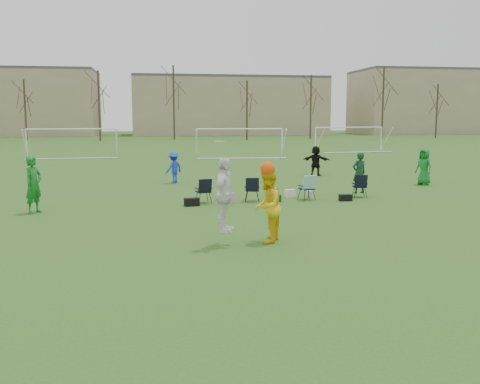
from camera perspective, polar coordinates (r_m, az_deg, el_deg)
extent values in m
plane|color=#2E581B|center=(13.73, 4.68, -6.01)|extent=(260.00, 260.00, 0.00)
imported|color=#147521|center=(19.90, -21.16, 0.75)|extent=(0.77, 0.87, 2.01)
imported|color=blue|center=(27.48, -7.08, 2.60)|extent=(1.15, 1.13, 1.59)
imported|color=#147225|center=(28.07, 19.04, 2.56)|extent=(0.88, 1.04, 1.80)
imported|color=black|center=(31.28, 8.09, 3.33)|extent=(1.61, 1.29, 1.71)
imported|color=white|center=(13.69, -1.71, -0.34)|extent=(0.88, 1.23, 1.93)
imported|color=yellow|center=(14.18, 2.94, -1.55)|extent=(1.05, 1.16, 1.94)
sphere|color=#F54D0C|center=(14.05, 2.97, 2.48)|extent=(0.39, 0.39, 0.39)
cylinder|color=white|center=(13.47, -2.22, 5.43)|extent=(0.27, 0.27, 0.03)
imported|color=#103C1D|center=(23.00, 12.59, 2.01)|extent=(0.71, 0.55, 1.73)
cube|color=black|center=(20.28, -5.17, -1.07)|extent=(0.59, 0.39, 0.30)
cube|color=#C98292|center=(20.86, -1.05, -0.65)|extent=(0.36, 0.24, 0.40)
cube|color=#0F381C|center=(21.24, 3.74, -0.67)|extent=(0.48, 0.33, 0.28)
cube|color=white|center=(22.55, 5.36, -0.14)|extent=(0.43, 0.31, 0.32)
cylinder|color=silver|center=(22.44, 7.46, -0.24)|extent=(0.26, 0.26, 0.30)
cube|color=black|center=(21.84, 11.19, -0.60)|extent=(0.51, 0.28, 0.26)
cube|color=black|center=(20.91, -3.92, 0.13)|extent=(0.71, 0.71, 0.96)
cube|color=black|center=(21.31, 1.30, 0.29)|extent=(0.68, 0.68, 0.96)
cube|color=black|center=(21.89, 7.13, 0.44)|extent=(0.72, 0.72, 0.96)
cube|color=black|center=(22.97, 12.65, 0.65)|extent=(0.70, 0.70, 0.96)
cylinder|color=white|center=(47.82, -21.82, 4.80)|extent=(0.12, 0.12, 2.40)
cylinder|color=white|center=(47.41, -13.02, 5.14)|extent=(0.12, 0.12, 2.40)
cylinder|color=white|center=(47.44, -17.50, 6.43)|extent=(7.28, 0.76, 0.12)
cylinder|color=white|center=(45.38, -4.66, 5.20)|extent=(0.12, 0.12, 2.40)
cylinder|color=white|center=(46.03, 4.51, 5.24)|extent=(0.12, 0.12, 2.40)
cylinder|color=white|center=(45.52, -0.04, 6.74)|extent=(7.29, 0.63, 0.12)
cylinder|color=white|center=(52.83, 8.06, 5.52)|extent=(0.12, 0.12, 2.40)
cylinder|color=white|center=(56.32, 14.82, 5.48)|extent=(0.12, 0.12, 2.40)
cylinder|color=white|center=(54.45, 11.58, 6.77)|extent=(7.25, 1.13, 0.12)
cylinder|color=#382B21|center=(86.51, -21.93, 8.10)|extent=(0.28, 0.28, 9.00)
cylinder|color=#382B21|center=(81.83, -14.80, 8.87)|extent=(0.28, 0.28, 10.20)
cylinder|color=#382B21|center=(84.54, -7.08, 9.43)|extent=(0.28, 0.28, 11.40)
cylinder|color=#382B21|center=(82.68, 0.74, 8.70)|extent=(0.28, 0.28, 9.00)
cylinder|color=#382B21|center=(88.14, 7.55, 8.97)|extent=(0.28, 0.28, 10.20)
cylinder|color=#382B21|center=(89.16, 15.00, 9.14)|extent=(0.28, 0.28, 11.40)
cylinder|color=#382B21|center=(96.75, 20.26, 8.10)|extent=(0.28, 0.28, 9.00)
cube|color=tan|center=(110.02, -1.23, 9.01)|extent=(38.00, 16.00, 11.00)
cube|color=tan|center=(123.56, 19.19, 8.92)|extent=(30.00, 16.00, 13.00)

